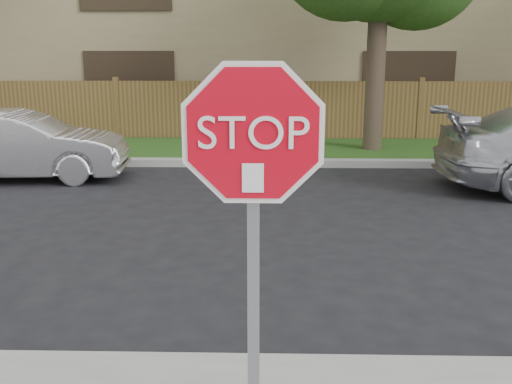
{
  "coord_description": "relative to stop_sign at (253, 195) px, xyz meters",
  "views": [
    {
      "loc": [
        0.09,
        -4.46,
        2.59
      ],
      "look_at": [
        0.0,
        -0.9,
        1.7
      ],
      "focal_mm": 42.0,
      "sensor_mm": 36.0,
      "label": 1
    }
  ],
  "objects": [
    {
      "name": "ground",
      "position": [
        -0.0,
        1.48,
        -1.83
      ],
      "size": [
        90.0,
        90.0,
        0.0
      ],
      "primitive_type": "plane",
      "color": "black",
      "rests_on": "ground"
    },
    {
      "name": "apartment_building",
      "position": [
        -0.0,
        18.48,
        1.7
      ],
      "size": [
        35.2,
        9.2,
        7.2
      ],
      "color": "#9E8B62",
      "rests_on": "ground"
    },
    {
      "name": "sedan_left",
      "position": [
        -4.73,
        8.25,
        -1.17
      ],
      "size": [
        4.09,
        1.69,
        1.32
      ],
      "primitive_type": "imported",
      "rotation": [
        0.0,
        0.0,
        1.65
      ],
      "color": "silver",
      "rests_on": "ground"
    },
    {
      "name": "stop_sign",
      "position": [
        0.0,
        0.0,
        0.0
      ],
      "size": [
        1.01,
        0.13,
        2.55
      ],
      "color": "gray",
      "rests_on": "sidewalk_near"
    },
    {
      "name": "fence",
      "position": [
        -0.0,
        12.88,
        -1.03
      ],
      "size": [
        70.0,
        0.12,
        1.6
      ],
      "primitive_type": "cube",
      "color": "brown",
      "rests_on": "ground"
    },
    {
      "name": "grass_strip",
      "position": [
        -0.0,
        11.28,
        -1.77
      ],
      "size": [
        70.0,
        3.0,
        0.12
      ],
      "primitive_type": "cube",
      "color": "#1E4714",
      "rests_on": "ground"
    },
    {
      "name": "far_curb",
      "position": [
        -0.0,
        9.63,
        -1.75
      ],
      "size": [
        70.0,
        0.3,
        0.15
      ],
      "primitive_type": "cube",
      "color": "gray",
      "rests_on": "ground"
    }
  ]
}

